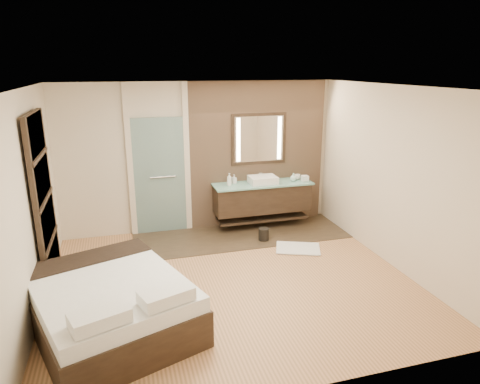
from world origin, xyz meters
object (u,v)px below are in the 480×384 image
object	(u,v)px
mirror_unit	(259,139)
waste_bin	(264,234)
bed	(110,305)
vanity	(262,198)

from	to	relation	value
mirror_unit	waste_bin	distance (m)	1.79
mirror_unit	bed	size ratio (longest dim) A/B	0.44
vanity	mirror_unit	size ratio (longest dim) A/B	1.75
bed	waste_bin	bearing A→B (deg)	18.31
mirror_unit	vanity	bearing A→B (deg)	-90.00
vanity	waste_bin	size ratio (longest dim) A/B	8.13
mirror_unit	waste_bin	xyz separation A→B (m)	(-0.19, -0.89, -1.54)
bed	waste_bin	distance (m)	3.25
waste_bin	mirror_unit	bearing A→B (deg)	78.07
bed	mirror_unit	bearing A→B (deg)	26.78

